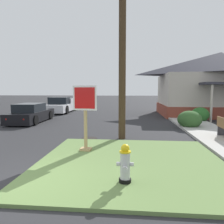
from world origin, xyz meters
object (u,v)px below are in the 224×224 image
at_px(manhole_cover, 89,138).
at_px(parked_sedan_black, 31,114).
at_px(fire_hydrant, 125,164).
at_px(pickup_truck_white, 62,106).
at_px(utility_pole, 123,5).
at_px(stop_sign, 85,118).

height_order(manhole_cover, parked_sedan_black, parked_sedan_black).
height_order(fire_hydrant, pickup_truck_white, pickup_truck_white).
xyz_separation_m(fire_hydrant, pickup_truck_white, (-6.56, 15.15, 0.13)).
relative_size(fire_hydrant, utility_pole, 0.08).
bearing_deg(fire_hydrant, utility_pole, 93.26).
distance_m(manhole_cover, pickup_truck_white, 11.80).
xyz_separation_m(stop_sign, manhole_cover, (-0.30, 2.07, -1.18)).
relative_size(parked_sedan_black, pickup_truck_white, 0.81).
bearing_deg(parked_sedan_black, pickup_truck_white, 90.32).
xyz_separation_m(manhole_cover, pickup_truck_white, (-4.86, 10.74, 0.61)).
xyz_separation_m(parked_sedan_black, pickup_truck_white, (-0.04, 6.33, 0.08)).
relative_size(fire_hydrant, stop_sign, 0.39).
bearing_deg(utility_pole, pickup_truck_white, 120.69).
distance_m(stop_sign, utility_pole, 5.09).
relative_size(fire_hydrant, parked_sedan_black, 0.19).
relative_size(stop_sign, manhole_cover, 3.13).
distance_m(stop_sign, pickup_truck_white, 13.82).
bearing_deg(utility_pole, manhole_cover, -174.89).
relative_size(parked_sedan_black, utility_pole, 0.41).
relative_size(fire_hydrant, manhole_cover, 1.23).
height_order(fire_hydrant, stop_sign, stop_sign).
bearing_deg(pickup_truck_white, fire_hydrant, -66.60).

